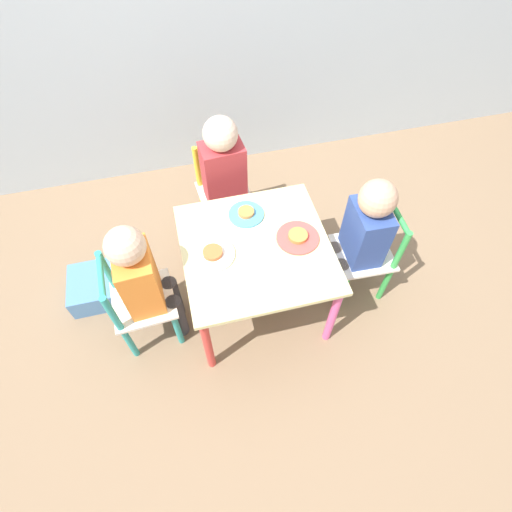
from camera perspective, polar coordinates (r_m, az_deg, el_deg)
name	(u,v)px	position (r m, az deg, el deg)	size (l,w,h in m)	color
ground_plane	(256,300)	(2.03, 0.00, -6.26)	(6.00, 6.00, 0.00)	#7F664C
kids_table	(256,255)	(1.71, 0.00, 0.13)	(0.62, 0.62, 0.44)	beige
chair_green	(367,254)	(1.95, 15.53, 0.32)	(0.27, 0.27, 0.51)	silver
chair_teal	(139,303)	(1.81, -16.42, -6.49)	(0.28, 0.28, 0.51)	silver
chair_yellow	(224,193)	(2.15, -4.65, 8.96)	(0.28, 0.28, 0.51)	silver
child_right	(362,233)	(1.80, 14.90, 3.22)	(0.22, 0.21, 0.71)	#7A6B5B
child_left	(144,278)	(1.66, -15.70, -3.07)	(0.21, 0.21, 0.72)	#38383D
child_back	(225,174)	(1.97, -4.52, 11.64)	(0.21, 0.22, 0.74)	#4C608E
plate_right	(298,237)	(1.69, 5.98, 2.70)	(0.18, 0.18, 0.03)	#E54C47
plate_left	(213,254)	(1.64, -6.17, 0.31)	(0.18, 0.18, 0.03)	white
plate_back	(246,214)	(1.77, -1.42, 6.06)	(0.16, 0.16, 0.03)	#4C9EE0
storage_bin	(101,286)	(2.15, -21.29, -4.02)	(0.29, 0.25, 0.12)	#4C7FB7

